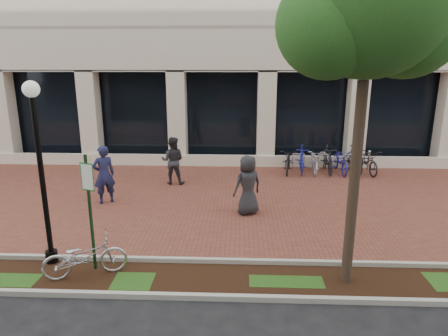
{
  "coord_description": "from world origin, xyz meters",
  "views": [
    {
      "loc": [
        0.85,
        -13.02,
        4.66
      ],
      "look_at": [
        0.34,
        -0.8,
        1.34
      ],
      "focal_mm": 32.0,
      "sensor_mm": 36.0,
      "label": 1
    }
  ],
  "objects_px": {
    "pedestrian_left": "(104,175)",
    "bollard": "(369,160)",
    "lamppost": "(40,165)",
    "locked_bicycle": "(85,256)",
    "bike_rack_cluster": "(327,160)",
    "parking_sign": "(89,200)",
    "pedestrian_mid": "(173,161)",
    "pedestrian_right": "(248,185)",
    "street_tree": "(372,7)"
  },
  "relations": [
    {
      "from": "pedestrian_left",
      "to": "bollard",
      "type": "xyz_separation_m",
      "value": [
        10.09,
        4.5,
        -0.53
      ]
    },
    {
      "from": "lamppost",
      "to": "locked_bicycle",
      "type": "bearing_deg",
      "value": -28.82
    },
    {
      "from": "bollard",
      "to": "bike_rack_cluster",
      "type": "bearing_deg",
      "value": -167.37
    },
    {
      "from": "parking_sign",
      "to": "bike_rack_cluster",
      "type": "bearing_deg",
      "value": 71.73
    },
    {
      "from": "locked_bicycle",
      "to": "pedestrian_mid",
      "type": "relative_size",
      "value": 0.98
    },
    {
      "from": "lamppost",
      "to": "pedestrian_left",
      "type": "distance_m",
      "value": 4.35
    },
    {
      "from": "locked_bicycle",
      "to": "pedestrian_left",
      "type": "height_order",
      "value": "pedestrian_left"
    },
    {
      "from": "lamppost",
      "to": "bollard",
      "type": "height_order",
      "value": "lamppost"
    },
    {
      "from": "pedestrian_right",
      "to": "pedestrian_mid",
      "type": "bearing_deg",
      "value": -76.53
    },
    {
      "from": "pedestrian_mid",
      "to": "locked_bicycle",
      "type": "bearing_deg",
      "value": 85.1
    },
    {
      "from": "lamppost",
      "to": "locked_bicycle",
      "type": "distance_m",
      "value": 2.27
    },
    {
      "from": "street_tree",
      "to": "pedestrian_mid",
      "type": "bearing_deg",
      "value": 125.77
    },
    {
      "from": "street_tree",
      "to": "pedestrian_left",
      "type": "relative_size",
      "value": 3.69
    },
    {
      "from": "pedestrian_left",
      "to": "bike_rack_cluster",
      "type": "relative_size",
      "value": 0.46
    },
    {
      "from": "locked_bicycle",
      "to": "bollard",
      "type": "bearing_deg",
      "value": -64.98
    },
    {
      "from": "parking_sign",
      "to": "lamppost",
      "type": "xyz_separation_m",
      "value": [
        -1.14,
        0.29,
        0.69
      ]
    },
    {
      "from": "lamppost",
      "to": "locked_bicycle",
      "type": "relative_size",
      "value": 2.34
    },
    {
      "from": "bike_rack_cluster",
      "to": "pedestrian_left",
      "type": "bearing_deg",
      "value": -150.69
    },
    {
      "from": "street_tree",
      "to": "parking_sign",
      "type": "bearing_deg",
      "value": 177.55
    },
    {
      "from": "pedestrian_left",
      "to": "parking_sign",
      "type": "bearing_deg",
      "value": 74.05
    },
    {
      "from": "parking_sign",
      "to": "pedestrian_right",
      "type": "xyz_separation_m",
      "value": [
        3.55,
        3.62,
        -0.77
      ]
    },
    {
      "from": "parking_sign",
      "to": "locked_bicycle",
      "type": "distance_m",
      "value": 1.26
    },
    {
      "from": "locked_bicycle",
      "to": "pedestrian_mid",
      "type": "height_order",
      "value": "pedestrian_mid"
    },
    {
      "from": "pedestrian_mid",
      "to": "bollard",
      "type": "relative_size",
      "value": 2.06
    },
    {
      "from": "bollard",
      "to": "pedestrian_mid",
      "type": "bearing_deg",
      "value": -164.51
    },
    {
      "from": "lamppost",
      "to": "pedestrian_right",
      "type": "height_order",
      "value": "lamppost"
    },
    {
      "from": "parking_sign",
      "to": "bike_rack_cluster",
      "type": "xyz_separation_m",
      "value": [
        7.02,
        8.49,
        -1.16
      ]
    },
    {
      "from": "lamppost",
      "to": "bike_rack_cluster",
      "type": "xyz_separation_m",
      "value": [
        8.16,
        8.2,
        -1.86
      ]
    },
    {
      "from": "pedestrian_left",
      "to": "pedestrian_right",
      "type": "distance_m",
      "value": 4.82
    },
    {
      "from": "locked_bicycle",
      "to": "pedestrian_left",
      "type": "xyz_separation_m",
      "value": [
        -1.11,
        4.69,
        0.51
      ]
    },
    {
      "from": "lamppost",
      "to": "bike_rack_cluster",
      "type": "distance_m",
      "value": 11.71
    },
    {
      "from": "lamppost",
      "to": "parking_sign",
      "type": "bearing_deg",
      "value": -14.22
    },
    {
      "from": "locked_bicycle",
      "to": "bike_rack_cluster",
      "type": "distance_m",
      "value": 11.29
    },
    {
      "from": "locked_bicycle",
      "to": "pedestrian_right",
      "type": "distance_m",
      "value": 5.36
    },
    {
      "from": "lamppost",
      "to": "pedestrian_left",
      "type": "height_order",
      "value": "lamppost"
    },
    {
      "from": "pedestrian_right",
      "to": "bollard",
      "type": "bearing_deg",
      "value": -164.91
    },
    {
      "from": "parking_sign",
      "to": "locked_bicycle",
      "type": "height_order",
      "value": "parking_sign"
    },
    {
      "from": "pedestrian_right",
      "to": "bike_rack_cluster",
      "type": "xyz_separation_m",
      "value": [
        3.47,
        4.87,
        -0.4
      ]
    },
    {
      "from": "pedestrian_right",
      "to": "pedestrian_left",
      "type": "bearing_deg",
      "value": -39.06
    },
    {
      "from": "parking_sign",
      "to": "bike_rack_cluster",
      "type": "distance_m",
      "value": 11.07
    },
    {
      "from": "pedestrian_left",
      "to": "bike_rack_cluster",
      "type": "xyz_separation_m",
      "value": [
        8.22,
        4.08,
        -0.45
      ]
    },
    {
      "from": "street_tree",
      "to": "locked_bicycle",
      "type": "distance_m",
      "value": 7.7
    },
    {
      "from": "bike_rack_cluster",
      "to": "locked_bicycle",
      "type": "bearing_deg",
      "value": -126.11
    },
    {
      "from": "pedestrian_mid",
      "to": "bollard",
      "type": "bearing_deg",
      "value": -162.77
    },
    {
      "from": "pedestrian_mid",
      "to": "bike_rack_cluster",
      "type": "bearing_deg",
      "value": -161.93
    },
    {
      "from": "street_tree",
      "to": "pedestrian_left",
      "type": "bearing_deg",
      "value": 145.97
    },
    {
      "from": "parking_sign",
      "to": "lamppost",
      "type": "bearing_deg",
      "value": -172.91
    },
    {
      "from": "street_tree",
      "to": "locked_bicycle",
      "type": "relative_size",
      "value": 4.02
    },
    {
      "from": "street_tree",
      "to": "pedestrian_right",
      "type": "bearing_deg",
      "value": 118.87
    },
    {
      "from": "pedestrian_mid",
      "to": "pedestrian_right",
      "type": "relative_size",
      "value": 0.99
    }
  ]
}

